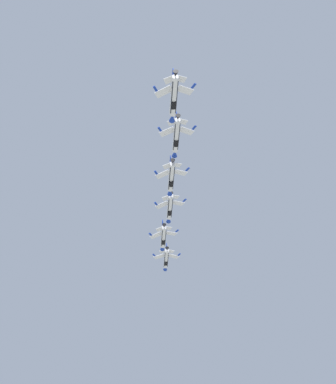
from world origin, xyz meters
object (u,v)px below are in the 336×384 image
(fighter_jet_left_outer, at_px, (171,178))
(fighter_jet_right_wing, at_px, (170,208))
(fighter_jet_lead, at_px, (166,259))
(fighter_jet_trail_slot, at_px, (174,97))
(fighter_jet_right_outer, at_px, (176,136))
(fighter_jet_left_wing, at_px, (163,237))

(fighter_jet_left_outer, bearing_deg, fighter_jet_right_wing, 88.36)
(fighter_jet_lead, bearing_deg, fighter_jet_trail_slot, -91.41)
(fighter_jet_lead, xyz_separation_m, fighter_jet_right_outer, (16.80, -62.72, 0.52))
(fighter_jet_lead, height_order, fighter_jet_right_wing, fighter_jet_right_wing)
(fighter_jet_left_wing, relative_size, fighter_jet_left_outer, 1.00)
(fighter_jet_trail_slot, bearing_deg, fighter_jet_left_wing, 89.79)
(fighter_jet_left_wing, bearing_deg, fighter_jet_right_outer, -88.30)
(fighter_jet_right_outer, relative_size, fighter_jet_trail_slot, 1.00)
(fighter_jet_trail_slot, bearing_deg, fighter_jet_right_wing, 88.09)
(fighter_jet_right_wing, bearing_deg, fighter_jet_trail_slot, -91.91)
(fighter_jet_left_wing, bearing_deg, fighter_jet_lead, 83.74)
(fighter_jet_right_wing, distance_m, fighter_jet_left_outer, 17.27)
(fighter_jet_lead, relative_size, fighter_jet_left_wing, 1.00)
(fighter_jet_left_wing, bearing_deg, fighter_jet_left_outer, -88.45)
(fighter_jet_left_wing, height_order, fighter_jet_trail_slot, fighter_jet_left_wing)
(fighter_jet_left_wing, xyz_separation_m, fighter_jet_trail_slot, (16.94, -62.96, -1.42))
(fighter_jet_right_wing, distance_m, fighter_jet_right_outer, 32.59)
(fighter_jet_left_wing, xyz_separation_m, fighter_jet_left_outer, (9.68, -32.03, -0.60))
(fighter_jet_lead, xyz_separation_m, fighter_jet_left_outer, (12.21, -48.00, -1.42))
(fighter_jet_right_outer, xyz_separation_m, fighter_jet_trail_slot, (2.68, -16.22, -2.76))
(fighter_jet_left_outer, distance_m, fighter_jet_right_outer, 15.54)
(fighter_jet_lead, distance_m, fighter_jet_right_wing, 32.34)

